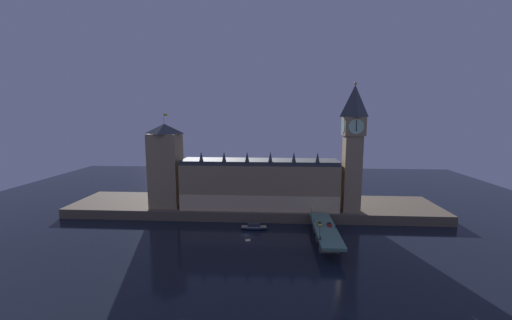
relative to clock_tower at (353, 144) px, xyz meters
name	(u,v)px	position (x,y,z in m)	size (l,w,h in m)	color
ground_plane	(248,235)	(-55.54, -26.16, -43.10)	(400.00, 400.00, 0.00)	black
embankment	(253,207)	(-55.54, 12.84, -40.33)	(220.00, 42.00, 5.54)	brown
parliament_hall	(259,184)	(-51.30, 3.77, -23.64)	(89.19, 19.21, 33.57)	#9E845B
clock_tower	(353,144)	(0.00, 0.00, 0.00)	(11.49, 11.60, 70.89)	#9E845B
victoria_tower	(166,165)	(-106.19, 3.58, -13.28)	(16.81, 16.81, 54.35)	#9E845B
bridge	(325,232)	(-18.46, -31.16, -38.46)	(10.05, 46.00, 6.67)	slate
car_northbound_lead	(320,224)	(-20.67, -27.74, -35.78)	(1.90, 4.66, 1.39)	yellow
car_southbound_trail	(329,224)	(-16.25, -28.43, -35.74)	(1.84, 4.19, 1.48)	red
pedestrian_near_rail	(320,238)	(-22.88, -45.93, -35.47)	(0.38, 0.38, 1.80)	black
pedestrian_mid_walk	(335,226)	(-14.04, -31.43, -35.57)	(0.38, 0.38, 1.63)	black
pedestrian_far_rail	(314,220)	(-22.88, -23.05, -35.50)	(0.38, 0.38, 1.75)	black
street_lamp_near	(320,230)	(-23.28, -45.88, -32.01)	(1.34, 0.60, 7.06)	#2D3333
street_lamp_far	(312,210)	(-23.28, -16.44, -32.75)	(1.34, 0.60, 5.87)	#2D3333
boat_upstream	(254,227)	(-53.00, -17.87, -41.91)	(14.61, 4.57, 3.24)	#1E2842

